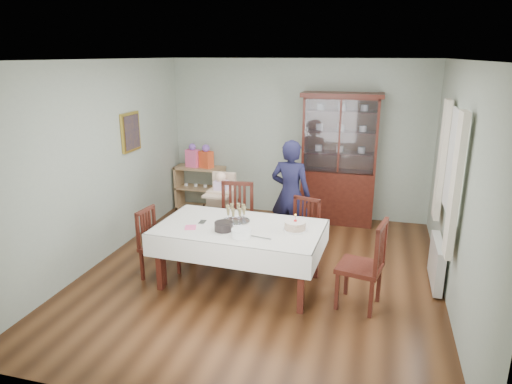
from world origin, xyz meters
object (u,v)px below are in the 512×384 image
at_px(dining_table, 240,255).
at_px(champagne_tray, 236,217).
at_px(woman, 290,194).
at_px(high_chair, 222,215).
at_px(chair_far_left, 235,236).
at_px(chair_far_right, 300,246).
at_px(china_cabinet, 339,157).
at_px(chair_end_right, 361,281).
at_px(chair_end_left, 159,257).
at_px(gift_bag_orange, 206,157).
at_px(sideboard, 200,188).
at_px(birthday_cake, 295,226).
at_px(gift_bag_pink, 193,156).

xyz_separation_m(dining_table, champagne_tray, (-0.09, 0.13, 0.44)).
bearing_deg(woman, dining_table, 80.98).
relative_size(woman, champagne_tray, 4.63).
bearing_deg(high_chair, chair_far_left, -51.34).
distance_m(dining_table, chair_far_right, 0.96).
height_order(china_cabinet, chair_end_right, china_cabinet).
relative_size(chair_end_left, gift_bag_orange, 2.13).
relative_size(dining_table, chair_end_left, 2.27).
bearing_deg(chair_end_left, high_chair, -9.68).
xyz_separation_m(sideboard, chair_far_right, (2.19, -1.86, -0.13)).
relative_size(china_cabinet, chair_far_right, 2.38).
distance_m(sideboard, woman, 2.34).
relative_size(woman, birthday_cake, 5.48).
xyz_separation_m(china_cabinet, chair_far_left, (-1.23, -1.83, -0.81)).
distance_m(sideboard, gift_bag_pink, 0.60).
height_order(china_cabinet, birthday_cake, china_cabinet).
distance_m(chair_far_right, champagne_tray, 1.08).
height_order(sideboard, gift_bag_pink, gift_bag_pink).
bearing_deg(sideboard, gift_bag_orange, -8.02).
xyz_separation_m(chair_end_left, birthday_cake, (1.72, 0.16, 0.55)).
xyz_separation_m(woman, birthday_cake, (0.30, -1.25, 0.01)).
distance_m(china_cabinet, high_chair, 2.21).
height_order(chair_end_right, champagne_tray, chair_end_right).
bearing_deg(chair_end_right, birthday_cake, -93.57).
bearing_deg(dining_table, chair_end_right, -6.24).
relative_size(chair_end_right, gift_bag_orange, 2.44).
xyz_separation_m(chair_far_left, chair_end_right, (1.76, -0.88, -0.01)).
xyz_separation_m(dining_table, high_chair, (-0.66, 1.20, 0.04)).
height_order(china_cabinet, gift_bag_orange, china_cabinet).
xyz_separation_m(high_chair, birthday_cake, (1.33, -1.15, 0.38)).
bearing_deg(gift_bag_orange, dining_table, -61.02).
height_order(chair_end_right, birthday_cake, chair_end_right).
bearing_deg(woman, gift_bag_pink, -24.56).
xyz_separation_m(chair_end_left, woman, (1.42, 1.41, 0.54)).
distance_m(chair_far_left, chair_end_left, 1.12).
relative_size(gift_bag_pink, gift_bag_orange, 1.01).
bearing_deg(sideboard, china_cabinet, -0.49).
bearing_deg(birthday_cake, gift_bag_pink, 133.21).
relative_size(chair_far_left, birthday_cake, 3.57).
height_order(dining_table, champagne_tray, champagne_tray).
distance_m(chair_end_left, woman, 2.07).
bearing_deg(gift_bag_pink, china_cabinet, -0.03).
relative_size(chair_far_right, chair_end_left, 1.01).
bearing_deg(chair_far_right, high_chair, 175.73).
bearing_deg(high_chair, champagne_tray, -60.49).
height_order(chair_far_left, gift_bag_pink, gift_bag_pink).
height_order(dining_table, gift_bag_orange, gift_bag_orange).
bearing_deg(woman, birthday_cake, 110.43).
height_order(sideboard, woman, woman).
xyz_separation_m(chair_end_right, gift_bag_pink, (-3.15, 2.72, 0.68)).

